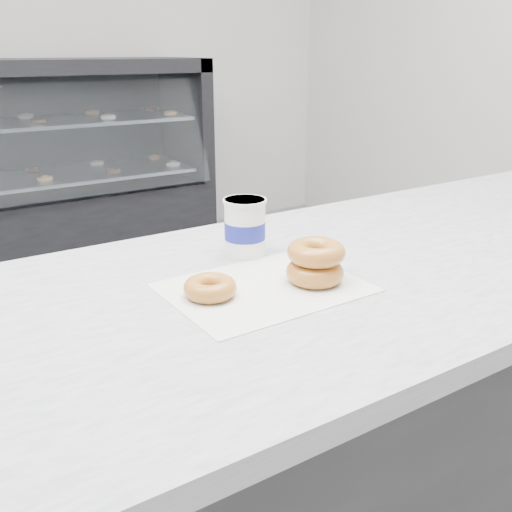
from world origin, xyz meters
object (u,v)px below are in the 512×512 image
(counter, at_px, (259,483))
(donut_single, at_px, (210,288))
(display_case, at_px, (5,197))
(donut_stack, at_px, (315,262))
(coffee_cup, at_px, (245,227))

(counter, distance_m, donut_single, 0.48)
(display_case, xyz_separation_m, donut_single, (-0.10, -2.72, 0.43))
(donut_single, bearing_deg, donut_stack, -12.71)
(counter, height_order, donut_single, donut_single)
(coffee_cup, bearing_deg, display_case, 77.58)
(display_case, bearing_deg, counter, -90.00)
(counter, distance_m, display_case, 2.72)
(display_case, height_order, coffee_cup, display_case)
(donut_stack, xyz_separation_m, coffee_cup, (-0.03, 0.19, 0.02))
(counter, height_order, donut_stack, donut_stack)
(counter, bearing_deg, display_case, 90.00)
(coffee_cup, bearing_deg, donut_single, -151.23)
(display_case, bearing_deg, donut_single, -92.12)
(display_case, distance_m, coffee_cup, 2.61)
(display_case, xyz_separation_m, donut_stack, (0.09, -2.76, 0.45))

